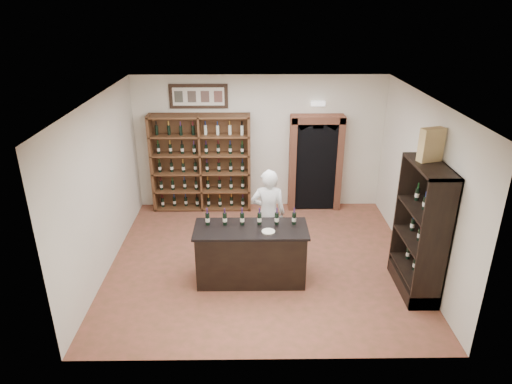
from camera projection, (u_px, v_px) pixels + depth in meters
floor at (262, 261)px, 8.45m from camera, size 5.50×5.50×0.00m
ceiling at (263, 99)px, 7.26m from camera, size 5.50×5.50×0.00m
wall_back at (259, 143)px, 10.15m from camera, size 5.50×0.04×3.00m
wall_left at (102, 187)px, 7.82m from camera, size 0.04×5.00×3.00m
wall_right at (421, 185)px, 7.89m from camera, size 0.04×5.00×3.00m
wine_shelf at (201, 163)px, 10.14m from camera, size 2.20×0.38×2.20m
framed_picture at (199, 96)px, 9.70m from camera, size 1.25×0.04×0.52m
arched_doorway at (316, 161)px, 10.15m from camera, size 1.17×0.35×2.17m
emergency_light at (318, 104)px, 9.74m from camera, size 0.30×0.10×0.10m
tasting_counter at (251, 254)px, 7.70m from camera, size 1.88×0.78×1.00m
counter_bottle_0 at (207, 219)px, 7.57m from camera, size 0.07×0.07×0.30m
counter_bottle_1 at (225, 219)px, 7.57m from camera, size 0.07×0.07×0.30m
counter_bottle_2 at (242, 219)px, 7.57m from camera, size 0.07×0.07×0.30m
counter_bottle_3 at (259, 219)px, 7.58m from camera, size 0.07×0.07×0.30m
counter_bottle_4 at (277, 218)px, 7.58m from camera, size 0.07×0.07×0.30m
counter_bottle_5 at (294, 218)px, 7.58m from camera, size 0.07×0.07×0.30m
side_cabinet at (420, 249)px, 7.35m from camera, size 0.48×1.20×2.20m
shopkeeper at (268, 214)px, 8.30m from camera, size 0.64×0.43×1.72m
plate at (268, 231)px, 7.37m from camera, size 0.22×0.22×0.02m
wine_crate at (431, 145)px, 6.84m from camera, size 0.39×0.25×0.51m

